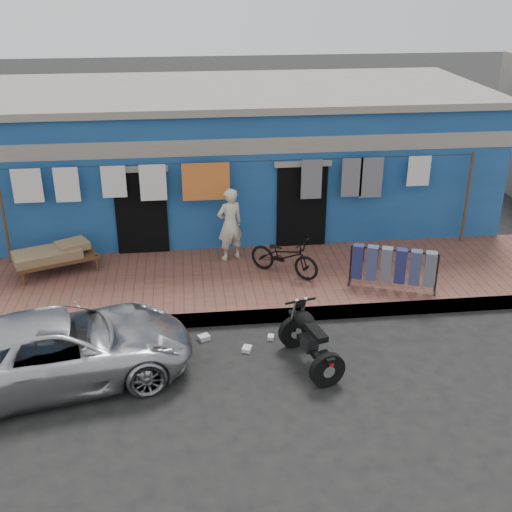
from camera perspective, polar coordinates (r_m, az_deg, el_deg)
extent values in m
plane|color=black|center=(10.63, 1.25, -10.12)|extent=(80.00, 80.00, 0.00)
cube|color=brown|center=(13.14, -0.50, -2.28)|extent=(28.00, 3.00, 0.25)
cube|color=gray|center=(11.87, 0.25, -5.41)|extent=(28.00, 0.10, 0.25)
cube|color=navy|center=(16.33, -2.03, 8.68)|extent=(12.00, 5.00, 3.20)
cube|color=#9E9384|center=(13.73, -1.24, 9.75)|extent=(12.00, 0.14, 0.35)
cube|color=#9E9384|center=(15.96, -2.12, 14.50)|extent=(12.20, 5.20, 0.16)
cube|color=black|center=(14.09, -10.11, 3.35)|extent=(1.10, 0.10, 2.10)
cube|color=black|center=(14.29, 4.05, 3.97)|extent=(1.10, 0.10, 2.10)
cylinder|color=brown|center=(14.27, -21.52, 3.31)|extent=(0.06, 0.06, 2.10)
cylinder|color=brown|center=(15.10, 18.24, 4.93)|extent=(0.06, 0.06, 2.10)
cylinder|color=black|center=(13.50, -1.10, 8.40)|extent=(10.00, 0.01, 0.01)
cube|color=silver|center=(13.93, -19.67, 5.90)|extent=(0.60, 0.02, 0.73)
cube|color=silver|center=(13.77, -16.47, 6.10)|extent=(0.50, 0.02, 0.74)
cube|color=silver|center=(13.62, -12.53, 6.46)|extent=(0.50, 0.02, 0.68)
cube|color=silver|center=(13.58, -9.14, 6.45)|extent=(0.55, 0.02, 0.78)
cube|color=#CC4C26|center=(13.57, -4.47, 6.61)|extent=(1.00, 0.02, 0.82)
cube|color=slate|center=(13.84, 4.96, 6.81)|extent=(0.45, 0.02, 0.88)
cube|color=slate|center=(14.03, 8.52, 6.91)|extent=(0.45, 0.02, 0.86)
cube|color=slate|center=(14.15, 10.21, 6.87)|extent=(0.50, 0.02, 0.90)
cube|color=silver|center=(14.45, 14.28, 7.34)|extent=(0.50, 0.02, 0.67)
imported|color=silver|center=(10.55, -16.93, -7.82)|extent=(4.47, 2.73, 1.17)
imported|color=beige|center=(13.56, -2.33, 2.84)|extent=(0.67, 0.57, 1.58)
imported|color=black|center=(12.97, 2.54, 0.35)|extent=(1.54, 1.35, 0.98)
cube|color=silver|center=(11.43, -4.66, -7.24)|extent=(0.24, 0.22, 0.09)
cube|color=silver|center=(11.42, 1.33, -7.24)|extent=(0.14, 0.16, 0.07)
cube|color=silver|center=(11.10, -0.81, -8.26)|extent=(0.20, 0.22, 0.07)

